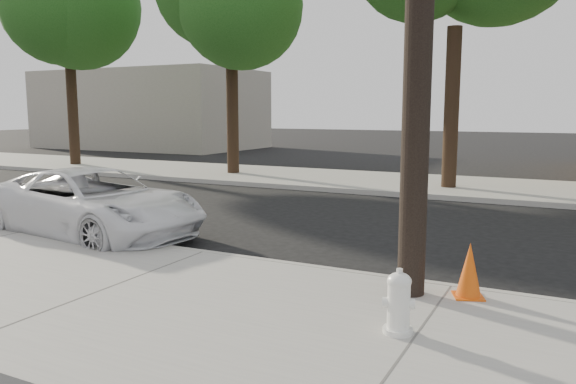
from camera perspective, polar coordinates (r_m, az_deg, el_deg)
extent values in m
plane|color=black|center=(11.17, -2.20, -4.40)|extent=(120.00, 120.00, 0.00)
cube|color=gray|center=(7.82, -17.99, -9.81)|extent=(90.00, 4.40, 0.15)
cube|color=gray|center=(18.93, 10.44, 0.92)|extent=(90.00, 5.00, 0.15)
cube|color=#9E9B93|center=(9.43, -8.48, -6.40)|extent=(90.00, 0.12, 0.16)
cube|color=gray|center=(38.89, -13.78, 8.10)|extent=(14.00, 8.00, 5.00)
cylinder|color=black|center=(26.08, -21.02, 7.61)|extent=(0.44, 0.44, 4.50)
sphere|color=#184814|center=(26.34, -21.46, 15.79)|extent=(4.50, 4.50, 4.50)
cylinder|color=black|center=(21.03, -5.66, 7.75)|extent=(0.44, 0.44, 4.25)
sphere|color=#184814|center=(21.29, -5.80, 17.28)|extent=(4.20, 4.20, 4.20)
cylinder|color=black|center=(17.63, 16.29, 8.19)|extent=(0.44, 0.44, 4.75)
imported|color=white|center=(11.59, -19.23, -1.03)|extent=(5.03, 2.75, 1.34)
cylinder|color=white|center=(6.13, 11.10, -13.61)|extent=(0.31, 0.31, 0.06)
cylinder|color=white|center=(6.05, 11.16, -11.49)|extent=(0.24, 0.24, 0.54)
ellipsoid|color=white|center=(5.96, 11.24, -8.87)|extent=(0.25, 0.25, 0.18)
cylinder|color=white|center=(6.03, 11.18, -11.01)|extent=(0.35, 0.20, 0.11)
cylinder|color=white|center=(6.03, 11.18, -11.01)|extent=(0.18, 0.21, 0.14)
cube|color=#DC4F0B|center=(7.45, 17.83, -10.02)|extent=(0.46, 0.46, 0.02)
cone|color=#DC4F0B|center=(7.36, 17.94, -7.54)|extent=(0.41, 0.41, 0.69)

